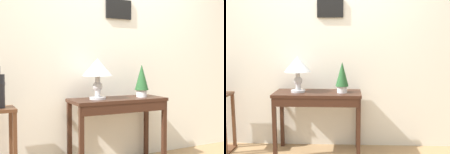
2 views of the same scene
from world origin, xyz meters
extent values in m
cube|color=silver|center=(0.00, 1.40, 1.40)|extent=(9.00, 0.10, 2.80)
cube|color=black|center=(0.07, 1.34, 1.80)|extent=(0.33, 0.02, 0.23)
cube|color=#B664A6|center=(0.07, 1.33, 1.80)|extent=(0.26, 0.01, 0.18)
cube|color=#381E14|center=(-0.07, 1.10, 0.76)|extent=(1.06, 0.43, 0.03)
cube|color=#381E14|center=(-0.07, 0.90, 0.69)|extent=(0.99, 0.03, 0.10)
cube|color=#381E14|center=(-0.57, 0.91, 0.37)|extent=(0.04, 0.04, 0.74)
cube|color=#381E14|center=(0.42, 0.91, 0.37)|extent=(0.05, 0.04, 0.74)
cube|color=#381E14|center=(-0.57, 1.28, 0.37)|extent=(0.04, 0.04, 0.74)
cube|color=#381E14|center=(0.42, 1.28, 0.37)|extent=(0.05, 0.04, 0.74)
cylinder|color=#B7B7BC|center=(-0.31, 1.10, 0.79)|extent=(0.18, 0.18, 0.02)
cylinder|color=#B7B7BC|center=(-0.31, 1.10, 0.85)|extent=(0.06, 0.06, 0.11)
sphere|color=#B7B7BC|center=(-0.31, 1.10, 0.91)|extent=(0.11, 0.11, 0.11)
cylinder|color=#B7B7BC|center=(-0.31, 1.10, 0.97)|extent=(0.05, 0.05, 0.11)
cone|color=silver|center=(-0.31, 1.10, 1.12)|extent=(0.32, 0.32, 0.18)
cylinder|color=silver|center=(0.22, 1.08, 0.81)|extent=(0.12, 0.12, 0.08)
cone|color=#235128|center=(0.22, 1.08, 1.00)|extent=(0.16, 0.16, 0.29)
cube|color=#56331E|center=(-1.19, 0.94, 0.37)|extent=(0.04, 0.03, 0.69)
cube|color=#56331E|center=(-1.19, 1.21, 0.37)|extent=(0.04, 0.04, 0.69)
camera|label=1|loc=(-1.58, -1.79, 1.15)|focal=47.63mm
camera|label=2|loc=(0.31, -2.17, 1.42)|focal=43.89mm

